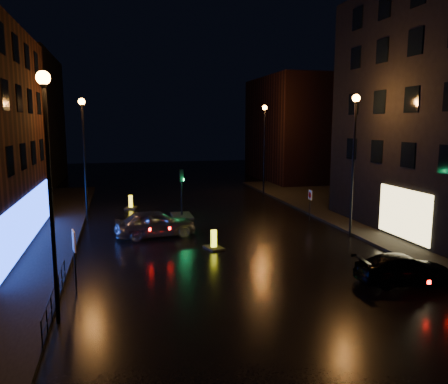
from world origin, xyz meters
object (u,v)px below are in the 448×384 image
at_px(bollard_near, 214,245).
at_px(dark_sedan, 403,269).
at_px(silver_hatchback, 155,223).
at_px(road_sign_right, 310,198).
at_px(bollard_far, 131,206).
at_px(traffic_signal, 182,210).
at_px(road_sign_left, 74,246).

bearing_deg(bollard_near, dark_sedan, -61.05).
xyz_separation_m(silver_hatchback, bollard_near, (2.85, -3.34, -0.58)).
bearing_deg(road_sign_right, bollard_far, -30.73).
distance_m(silver_hatchback, bollard_near, 4.43).
xyz_separation_m(traffic_signal, road_sign_right, (8.52, -3.34, 1.11)).
relative_size(traffic_signal, road_sign_right, 1.61).
bearing_deg(traffic_signal, dark_sedan, -64.87).
relative_size(dark_sedan, bollard_near, 3.08).
bearing_deg(silver_hatchback, dark_sedan, -143.76).
bearing_deg(road_sign_left, bollard_far, 68.82).
bearing_deg(bollard_far, road_sign_left, -84.02).
xyz_separation_m(bollard_far, road_sign_left, (-2.71, -17.22, 1.67)).
relative_size(bollard_near, road_sign_left, 0.54).
distance_m(traffic_signal, road_sign_right, 9.22).
height_order(dark_sedan, bollard_far, dark_sedan).
distance_m(bollard_near, road_sign_right, 9.71).
xyz_separation_m(bollard_near, road_sign_left, (-6.71, -4.64, 1.68)).
bearing_deg(bollard_far, bollard_near, -57.42).
height_order(bollard_near, bollard_far, bollard_far).
distance_m(traffic_signal, bollard_far, 5.32).
bearing_deg(bollard_far, traffic_signal, -33.50).
height_order(silver_hatchback, bollard_near, silver_hatchback).
distance_m(silver_hatchback, bollard_far, 9.33).
bearing_deg(silver_hatchback, bollard_near, -146.65).
distance_m(dark_sedan, bollard_far, 22.22).
bearing_deg(road_sign_right, traffic_signal, -20.86).
relative_size(traffic_signal, bollard_near, 2.54).
bearing_deg(dark_sedan, road_sign_right, -3.54).
bearing_deg(road_sign_right, bollard_near, 33.74).
relative_size(traffic_signal, silver_hatchback, 0.72).
relative_size(bollard_far, road_sign_right, 0.65).
bearing_deg(road_sign_left, road_sign_right, 21.65).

